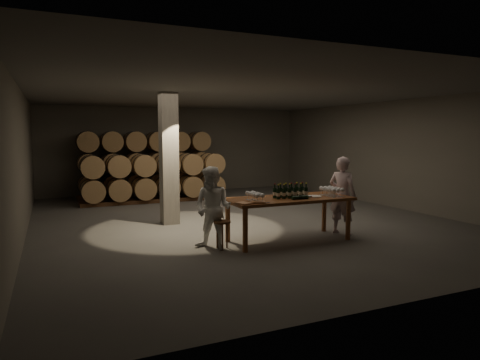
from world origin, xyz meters
name	(u,v)px	position (x,y,z in m)	size (l,w,h in m)	color
room	(169,159)	(-1.80, 0.20, 1.60)	(12.00, 12.00, 12.00)	#524F4C
tasting_table	(289,203)	(0.00, -2.50, 0.80)	(2.60, 1.10, 0.90)	brown
barrel_stack_back	(146,163)	(-1.35, 5.20, 1.20)	(4.70, 0.95, 2.31)	#56341D
barrel_stack_front	(155,177)	(-1.35, 3.80, 0.83)	(4.70, 0.95, 1.57)	#56341D
bottle_cluster	(290,192)	(0.02, -2.54, 1.01)	(0.73, 0.23, 0.31)	black
lying_bottles	(300,197)	(0.09, -2.80, 0.94)	(0.46, 0.08, 0.08)	black
glass_cluster_left	(255,195)	(-0.84, -2.64, 1.03)	(0.20, 0.53, 0.18)	silver
glass_cluster_right	(332,189)	(0.97, -2.62, 1.03)	(0.31, 0.53, 0.19)	silver
plate	(314,196)	(0.56, -2.59, 0.91)	(0.30, 0.30, 0.02)	white
notebook_near	(258,202)	(-0.88, -2.87, 0.92)	(0.25, 0.20, 0.03)	#945C36
notebook_corner	(244,203)	(-1.18, -2.86, 0.91)	(0.22, 0.28, 0.02)	#945C36
pen	(267,203)	(-0.74, -2.95, 0.91)	(0.01, 0.01, 0.14)	black
stool	(222,226)	(-1.49, -2.55, 0.44)	(0.33, 0.33, 0.54)	#56341D
person_man	(342,195)	(1.39, -2.44, 0.86)	(0.62, 0.41, 1.71)	beige
person_woman	(213,208)	(-1.65, -2.48, 0.79)	(0.77, 0.60, 1.59)	white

